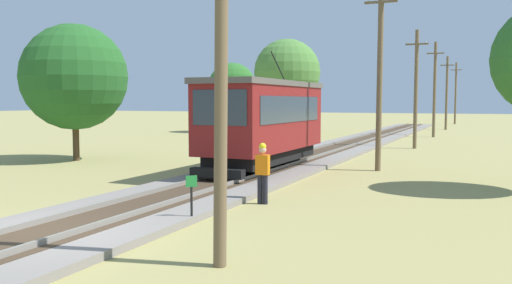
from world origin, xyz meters
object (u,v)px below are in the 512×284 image
object	(u,v)px
trackside_signal_marker	(192,196)
tree_left_near	(287,72)
tree_right_near	(232,87)
utility_pole_horizon	(456,93)
red_tram	(264,120)
utility_pole_foreground	(221,44)
track_worker	(263,170)
tree_left_far	(74,77)
utility_pole_near_tram	(380,73)
utility_pole_distant	(447,92)
utility_pole_mid	(416,88)
utility_pole_far	(435,89)

from	to	relation	value
trackside_signal_marker	tree_left_near	xyz separation A→B (m)	(-10.20, 34.33, 4.89)
tree_left_near	tree_right_near	size ratio (longest dim) A/B	1.28
utility_pole_horizon	tree_right_near	world-z (taller)	utility_pole_horizon
tree_left_near	red_tram	bearing A→B (deg)	-71.83
red_tram	utility_pole_foreground	size ratio (longest dim) A/B	1.10
red_tram	track_worker	xyz separation A→B (m)	(2.62, -6.36, -1.21)
red_tram	trackside_signal_marker	size ratio (longest dim) A/B	7.24
tree_left_far	tree_left_near	bearing A→B (deg)	84.63
tree_left_near	tree_left_far	size ratio (longest dim) A/B	1.25
utility_pole_near_tram	tree_right_near	distance (m)	30.16
utility_pole_horizon	utility_pole_foreground	bearing A→B (deg)	-90.00
utility_pole_foreground	utility_pole_horizon	xyz separation A→B (m)	(0.00, 66.66, 0.10)
utility_pole_near_tram	utility_pole_distant	distance (m)	36.92
utility_pole_near_tram	utility_pole_mid	distance (m)	12.01
utility_pole_mid	utility_pole_far	bearing A→B (deg)	90.00
red_tram	utility_pole_horizon	bearing A→B (deg)	85.56
track_worker	tree_left_near	world-z (taller)	tree_left_near
utility_pole_foreground	utility_pole_far	world-z (taller)	utility_pole_far
utility_pole_foreground	utility_pole_horizon	distance (m)	66.66
red_tram	utility_pole_near_tram	xyz separation A→B (m)	(4.23, 2.70, 1.98)
utility_pole_far	track_worker	bearing A→B (deg)	-92.80
utility_pole_near_tram	utility_pole_distant	xyz separation A→B (m)	(-0.00, 36.91, -0.25)
utility_pole_mid	red_tram	bearing A→B (deg)	-106.07
trackside_signal_marker	red_tram	bearing A→B (deg)	102.07
utility_pole_foreground	tree_left_near	bearing A→B (deg)	108.54
utility_pole_far	utility_pole_near_tram	bearing A→B (deg)	-90.00
utility_pole_near_tram	track_worker	size ratio (longest dim) A/B	4.57
red_tram	utility_pole_far	size ratio (longest dim) A/B	1.08
utility_pole_horizon	tree_left_far	bearing A→B (deg)	-105.25
trackside_signal_marker	tree_right_near	bearing A→B (deg)	114.55
utility_pole_horizon	tree_left_far	distance (m)	55.95
utility_pole_mid	tree_right_near	distance (m)	21.99
utility_pole_distant	utility_pole_near_tram	bearing A→B (deg)	-90.00
utility_pole_mid	track_worker	xyz separation A→B (m)	(-1.61, -21.06, -2.83)
utility_pole_mid	tree_left_near	size ratio (longest dim) A/B	0.87
red_tram	track_worker	size ratio (longest dim) A/B	4.79
red_tram	tree_left_near	size ratio (longest dim) A/B	1.00
trackside_signal_marker	tree_left_far	world-z (taller)	tree_left_far
red_tram	utility_pole_distant	world-z (taller)	utility_pole_distant
utility_pole_far	tree_left_near	xyz separation A→B (m)	(-12.43, -1.68, 1.52)
utility_pole_horizon	utility_pole_near_tram	bearing A→B (deg)	-90.00
track_worker	utility_pole_foreground	bearing A→B (deg)	11.06
utility_pole_distant	track_worker	bearing A→B (deg)	-92.01
red_tram	utility_pole_far	world-z (taller)	utility_pole_far
utility_pole_horizon	tree_left_near	distance (m)	32.14
utility_pole_horizon	track_worker	bearing A→B (deg)	-91.52
utility_pole_foreground	utility_pole_distant	distance (m)	51.70
red_tram	utility_pole_horizon	distance (m)	54.76
utility_pole_mid	utility_pole_horizon	distance (m)	39.87
utility_pole_near_tram	utility_pole_far	size ratio (longest dim) A/B	1.04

